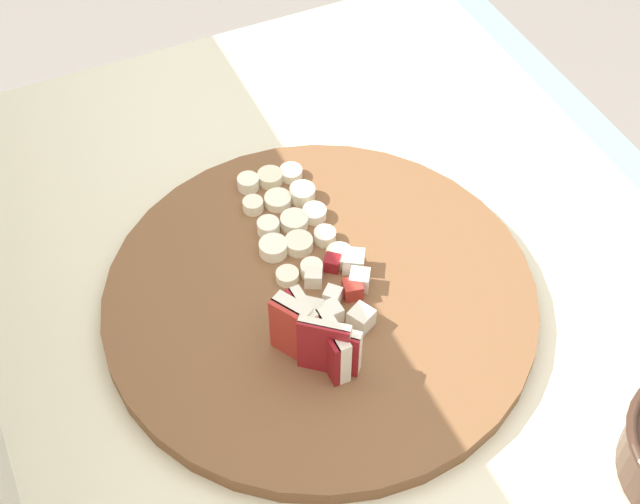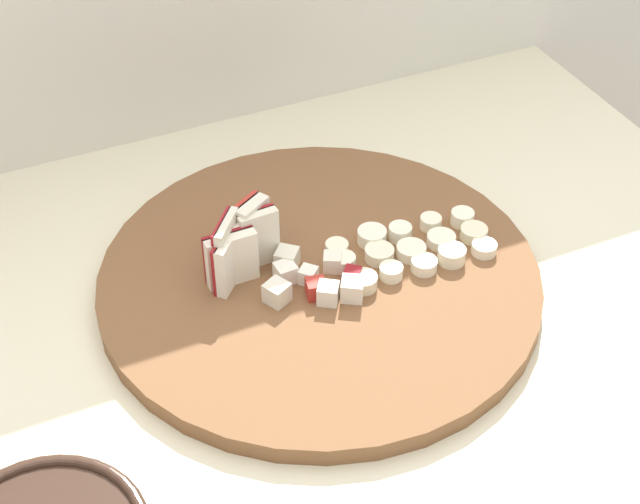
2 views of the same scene
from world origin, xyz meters
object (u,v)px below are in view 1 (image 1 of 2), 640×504
cutting_board (320,299)px  apple_dice_pile (340,292)px  banana_slice_rows (291,220)px  apple_wedge_fan (316,338)px

cutting_board → apple_dice_pile: 0.03m
apple_dice_pile → banana_slice_rows: 0.11m
apple_dice_pile → cutting_board: bearing=46.8°
cutting_board → apple_wedge_fan: 0.09m
apple_wedge_fan → apple_dice_pile: 0.08m
apple_dice_pile → apple_wedge_fan: bearing=136.6°
cutting_board → banana_slice_rows: 0.10m
apple_wedge_fan → cutting_board: bearing=-27.6°
banana_slice_rows → apple_dice_pile: bearing=-177.4°
apple_wedge_fan → apple_dice_pile: apple_wedge_fan is taller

